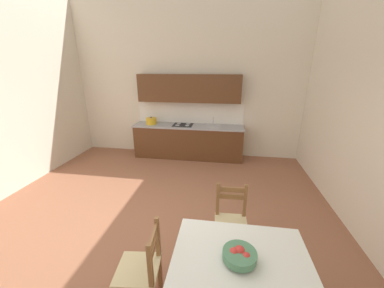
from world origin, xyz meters
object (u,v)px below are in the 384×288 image
at_px(kitchen_cabinetry, 188,127).
at_px(fruit_bowl, 239,255).
at_px(dining_table, 240,270).
at_px(dining_chair_tv_side, 142,269).
at_px(dining_chair_kitchen_side, 231,222).

bearing_deg(kitchen_cabinetry, fruit_bowl, -74.24).
relative_size(dining_table, dining_chair_tv_side, 1.34).
bearing_deg(dining_table, dining_chair_kitchen_side, 94.26).
bearing_deg(dining_table, kitchen_cabinetry, 106.09).
height_order(dining_table, dining_chair_kitchen_side, dining_chair_kitchen_side).
relative_size(dining_chair_kitchen_side, fruit_bowl, 3.10).
xyz_separation_m(kitchen_cabinetry, dining_chair_kitchen_side, (1.12, -3.23, -0.41)).
relative_size(dining_chair_tv_side, fruit_bowl, 3.10).
bearing_deg(dining_chair_tv_side, dining_table, -1.51).
bearing_deg(kitchen_cabinetry, dining_chair_kitchen_side, -70.83).
height_order(dining_table, fruit_bowl, fruit_bowl).
bearing_deg(dining_table, fruit_bowl, -141.20).
distance_m(kitchen_cabinetry, dining_table, 4.29).
bearing_deg(dining_chair_kitchen_side, kitchen_cabinetry, 109.17).
xyz_separation_m(dining_table, dining_chair_tv_side, (-0.96, 0.03, -0.18)).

